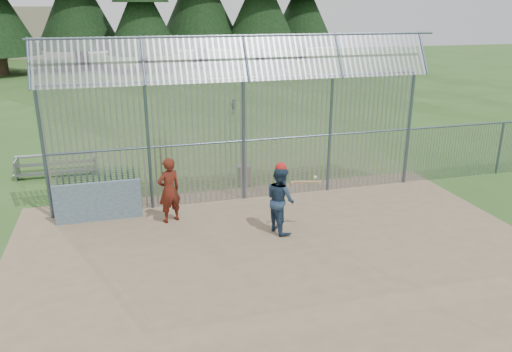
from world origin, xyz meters
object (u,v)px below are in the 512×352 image
object	(u,v)px
batter	(280,200)
onlooker	(169,190)
trash_can	(244,175)
bleacher	(57,164)
dugout_wall	(98,202)

from	to	relation	value
batter	onlooker	world-z (taller)	onlooker
onlooker	trash_can	distance (m)	3.88
bleacher	batter	bearing A→B (deg)	-46.96
trash_can	bleacher	bearing A→B (deg)	155.05
onlooker	bleacher	bearing A→B (deg)	-79.96
dugout_wall	batter	xyz separation A→B (m)	(4.97, -2.14, 0.36)
batter	dugout_wall	bearing A→B (deg)	52.33
dugout_wall	batter	world-z (taller)	batter
onlooker	trash_can	world-z (taller)	onlooker
trash_can	bleacher	xyz separation A→B (m)	(-6.59, 3.06, 0.03)
batter	bleacher	bearing A→B (deg)	28.66
dugout_wall	onlooker	size ratio (longest dim) A/B	1.27
batter	onlooker	xyz separation A→B (m)	(-2.93, 1.52, 0.02)
dugout_wall	batter	bearing A→B (deg)	-23.29
onlooker	trash_can	size ratio (longest dim) A/B	2.40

